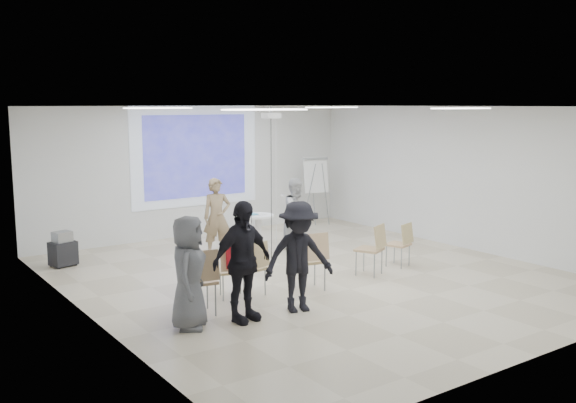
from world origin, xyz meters
TOP-DOWN VIEW (x-y plane):
  - floor at (0.00, 0.00)m, footprint 8.00×9.00m
  - ceiling at (0.00, 0.00)m, footprint 8.00×9.00m
  - wall_back at (0.00, 4.55)m, footprint 8.00×0.10m
  - wall_left at (-4.05, 0.00)m, footprint 0.10×9.00m
  - wall_right at (4.05, 0.00)m, footprint 0.10×9.00m
  - projection_halo at (0.00, 4.49)m, footprint 3.20×0.01m
  - projection_image at (0.00, 4.47)m, footprint 2.60×0.01m
  - pedestal_table at (0.22, 2.18)m, footprint 0.66×0.66m
  - player_left at (-0.63, 2.40)m, footprint 0.73×0.57m
  - player_right at (1.10, 2.04)m, footprint 0.92×0.80m
  - controller_left at (-0.45, 2.65)m, footprint 0.06×0.12m
  - controller_right at (0.92, 2.29)m, footprint 0.06×0.11m
  - chair_far_left at (-2.65, -0.77)m, footprint 0.54×0.57m
  - chair_left_mid at (-1.86, -0.33)m, footprint 0.54×0.56m
  - chair_left_inner at (-1.52, -0.41)m, footprint 0.50×0.53m
  - chair_center at (-0.57, -0.70)m, footprint 0.55×0.58m
  - chair_right_inner at (0.90, -0.57)m, footprint 0.59×0.61m
  - chair_right_far at (1.76, -0.42)m, footprint 0.50×0.52m
  - red_jacket at (-1.84, -0.48)m, footprint 0.40×0.23m
  - laptop at (-1.54, -0.31)m, footprint 0.37×0.30m
  - audience_left at (-2.27, -1.30)m, footprint 1.25×0.87m
  - audience_mid at (-1.37, -1.41)m, footprint 1.34×0.94m
  - audience_outer at (-3.02, -1.13)m, footprint 0.97×1.02m
  - flipchart_easel at (2.94, 3.76)m, footprint 0.72×0.56m
  - av_cart at (-3.44, 3.31)m, footprint 0.52×0.45m
  - ceiling_projector at (0.10, 1.49)m, footprint 0.30×0.25m
  - fluor_panel_nw at (-2.00, 2.00)m, footprint 1.20×0.30m
  - fluor_panel_ne at (2.00, 2.00)m, footprint 1.20×0.30m
  - fluor_panel_sw at (-2.00, -1.50)m, footprint 1.20×0.30m
  - fluor_panel_se at (2.00, -1.50)m, footprint 1.20×0.30m

SIDE VIEW (x-z plane):
  - floor at x=0.00m, z-range -0.10..0.00m
  - av_cart at x=-3.44m, z-range -0.03..0.64m
  - pedestal_table at x=0.22m, z-range 0.04..0.85m
  - laptop at x=-1.54m, z-range 0.47..0.49m
  - chair_right_far at x=1.76m, z-range 0.08..0.92m
  - chair_left_mid at x=-1.86m, z-range 0.08..0.95m
  - chair_left_inner at x=-1.52m, z-range 0.08..0.98m
  - chair_right_inner at x=0.90m, z-range 0.08..1.01m
  - chair_center at x=-0.57m, z-range 0.09..1.07m
  - chair_far_left at x=-2.65m, z-range 0.09..1.08m
  - red_jacket at x=-1.84m, z-range 0.53..0.91m
  - player_right at x=1.10m, z-range 0.00..1.65m
  - audience_outer at x=-3.02m, z-range 0.00..1.75m
  - player_left at x=-0.63m, z-range 0.00..1.79m
  - audience_mid at x=-1.37m, z-range 0.00..1.87m
  - audience_left at x=-2.27m, z-range 0.00..1.98m
  - controller_right at x=0.92m, z-range 1.10..1.13m
  - controller_left at x=-0.45m, z-range 1.16..1.19m
  - flipchart_easel at x=2.94m, z-range 0.41..2.13m
  - wall_back at x=0.00m, z-range 0.00..3.00m
  - wall_left at x=-4.05m, z-range 0.00..3.00m
  - wall_right at x=4.05m, z-range 0.00..3.00m
  - projection_halo at x=0.00m, z-range 0.70..3.00m
  - projection_image at x=0.00m, z-range 0.90..2.80m
  - ceiling_projector at x=0.10m, z-range 1.19..4.19m
  - fluor_panel_nw at x=-2.00m, z-range 2.96..2.98m
  - fluor_panel_ne at x=2.00m, z-range 2.96..2.98m
  - fluor_panel_sw at x=-2.00m, z-range 2.96..2.98m
  - fluor_panel_se at x=2.00m, z-range 2.96..2.98m
  - ceiling at x=0.00m, z-range 3.00..3.10m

